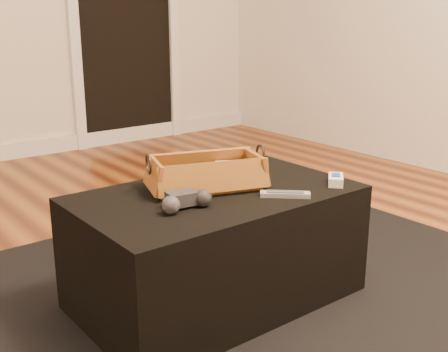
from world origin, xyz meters
TOP-DOWN VIEW (x-y plane):
  - floor at (0.00, 0.00)m, footprint 5.00×5.50m
  - doorway_opening at (1.30, 2.73)m, footprint 0.82×0.02m
  - door_jamb_left at (0.85, 2.72)m, footprint 0.08×0.05m
  - door_jamb_right at (1.75, 2.72)m, footprint 0.08×0.05m
  - area_rug at (0.20, 0.04)m, footprint 2.60×2.00m
  - ottoman at (0.20, 0.09)m, footprint 1.00×0.60m
  - tv_remote at (0.17, 0.13)m, footprint 0.23×0.10m
  - cloth_bundle at (0.31, 0.14)m, footprint 0.14×0.13m
  - wicker_basket at (0.20, 0.14)m, footprint 0.47×0.34m
  - game_controller at (0.01, 0.01)m, footprint 0.18×0.11m
  - silver_remote at (0.35, -0.11)m, footprint 0.15×0.15m
  - cream_gadget at (0.61, -0.11)m, footprint 0.11×0.11m

SIDE VIEW (x-z plane):
  - floor at x=0.00m, z-range -0.01..0.00m
  - area_rug at x=0.20m, z-range 0.00..0.01m
  - ottoman at x=0.20m, z-range 0.01..0.43m
  - silver_remote at x=0.35m, z-range 0.43..0.45m
  - cream_gadget at x=0.61m, z-range 0.43..0.47m
  - tv_remote at x=0.17m, z-range 0.45..0.47m
  - game_controller at x=0.01m, z-range 0.43..0.49m
  - cloth_bundle at x=0.31m, z-range 0.45..0.51m
  - wicker_basket at x=0.20m, z-range 0.41..0.56m
  - doorway_opening at x=1.30m, z-range 0.02..2.02m
  - door_jamb_left at x=0.85m, z-range 0.00..2.04m
  - door_jamb_right at x=1.75m, z-range 0.00..2.04m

